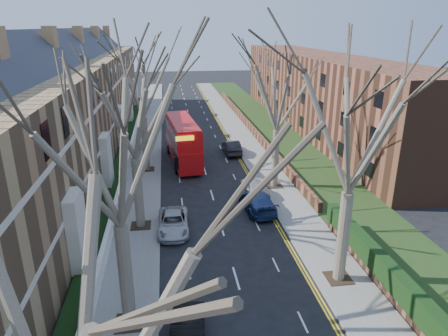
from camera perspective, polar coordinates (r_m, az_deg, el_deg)
name	(u,v)px	position (r m, az deg, el deg)	size (l,w,h in m)	color
pavement_left	(148,140)	(50.95, -10.80, 3.90)	(3.00, 102.00, 0.12)	slate
pavement_right	(242,137)	(51.76, 2.61, 4.48)	(3.00, 102.00, 0.12)	slate
terrace_left	(64,112)	(43.06, -21.94, 7.45)	(9.70, 78.00, 13.60)	#8C6947
flats_right	(319,92)	(57.67, 13.38, 10.55)	(13.97, 54.00, 10.00)	brown
front_wall_left	(129,156)	(43.26, -13.39, 1.65)	(0.30, 78.00, 1.00)	white
grass_verge_right	(276,135)	(52.74, 7.44, 4.72)	(6.00, 102.00, 0.06)	#1D3814
tree_left_near	(46,312)	(7.98, -24.09, -18.29)	(9.80, 9.80, 13.73)	brown
tree_left_mid	(112,133)	(16.71, -15.75, 4.89)	(10.50, 10.50, 14.71)	brown
tree_left_far	(131,98)	(26.51, -13.15, 9.68)	(10.15, 10.15, 14.22)	brown
tree_left_dist	(140,73)	(38.33, -11.84, 13.20)	(10.50, 10.50, 14.71)	brown
tree_right_mid	(357,114)	(20.64, 18.45, 7.34)	(10.50, 10.50, 14.71)	brown
tree_right_far	(279,82)	(33.62, 7.83, 12.03)	(10.15, 10.15, 14.22)	brown
double_decker_bus	(183,142)	(41.80, -5.89, 3.66)	(3.45, 10.64, 4.39)	#B40C0E
car_left_far	(173,223)	(28.34, -7.27, -7.74)	(2.13, 4.62, 1.28)	#AEAFB4
car_right_near	(257,201)	(31.24, 4.75, -4.70)	(2.11, 5.19, 1.51)	#16254F
car_right_mid	(254,188)	(33.61, 4.38, -2.82)	(1.85, 4.59, 1.56)	#9899A1
car_right_far	(232,147)	(44.81, 1.10, 3.00)	(1.61, 4.61, 1.52)	black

